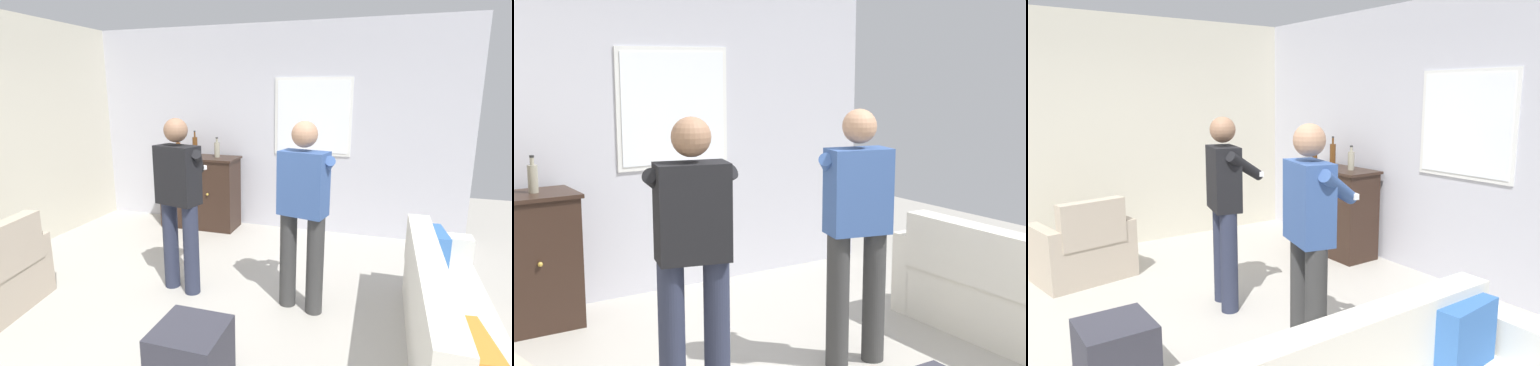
{
  "view_description": "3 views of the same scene",
  "coord_description": "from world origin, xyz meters",
  "views": [
    {
      "loc": [
        1.52,
        -2.74,
        1.91
      ],
      "look_at": [
        0.45,
        0.64,
        1.1
      ],
      "focal_mm": 28.0,
      "sensor_mm": 36.0,
      "label": 1
    },
    {
      "loc": [
        -2.0,
        -2.94,
        1.97
      ],
      "look_at": [
        0.32,
        0.63,
        1.24
      ],
      "focal_mm": 50.0,
      "sensor_mm": 36.0,
      "label": 2
    },
    {
      "loc": [
        3.47,
        -1.5,
        1.87
      ],
      "look_at": [
        0.44,
        0.63,
        1.2
      ],
      "focal_mm": 35.0,
      "sensor_mm": 36.0,
      "label": 3
    }
  ],
  "objects": [
    {
      "name": "person_standing_right",
      "position": [
        0.91,
        0.51,
        0.94
      ],
      "size": [
        0.54,
        0.51,
        1.68
      ],
      "color": "#383838",
      "rests_on": "ground"
    },
    {
      "name": "bottle_liquor_amber",
      "position": [
        -1.0,
        2.35,
        1.16
      ],
      "size": [
        0.07,
        0.07,
        0.35
      ],
      "color": "#593314",
      "rests_on": "sideboard_cabinet"
    },
    {
      "name": "wall_side_left",
      "position": [
        -2.66,
        0.0,
        1.4
      ],
      "size": [
        0.12,
        5.2,
        2.8
      ],
      "primitive_type": "cube",
      "color": "beige",
      "rests_on": "ground"
    },
    {
      "name": "bottle_wine_green",
      "position": [
        -1.21,
        2.24,
        1.13
      ],
      "size": [
        0.07,
        0.07,
        0.28
      ],
      "color": "#593314",
      "rests_on": "sideboard_cabinet"
    },
    {
      "name": "ottoman",
      "position": [
        0.41,
        -0.68,
        0.21
      ],
      "size": [
        0.45,
        0.45,
        0.43
      ],
      "primitive_type": "cube",
      "color": "#33333D",
      "rests_on": "ground"
    },
    {
      "name": "ground",
      "position": [
        0.0,
        0.0,
        0.0
      ],
      "size": [
        10.4,
        10.4,
        0.0
      ],
      "primitive_type": "plane",
      "color": "#B2ADA3"
    },
    {
      "name": "sideboard_cabinet",
      "position": [
        -0.92,
        2.3,
        0.51
      ],
      "size": [
        1.11,
        0.49,
        1.02
      ],
      "color": "black",
      "rests_on": "ground"
    },
    {
      "name": "person_standing_left",
      "position": [
        -0.27,
        0.51,
        0.94
      ],
      "size": [
        0.54,
        0.51,
        1.68
      ],
      "color": "#282D42",
      "rests_on": "ground"
    },
    {
      "name": "armchair",
      "position": [
        -1.67,
        -0.37,
        0.29
      ],
      "size": [
        0.79,
        0.98,
        0.85
      ],
      "color": "#B2A38E",
      "rests_on": "ground"
    },
    {
      "name": "wall_back_with_window",
      "position": [
        0.02,
        2.66,
        1.41
      ],
      "size": [
        5.2,
        0.15,
        2.8
      ],
      "color": "silver",
      "rests_on": "ground"
    },
    {
      "name": "bottle_spirits_clear",
      "position": [
        -0.66,
        2.32,
        1.13
      ],
      "size": [
        0.07,
        0.07,
        0.28
      ],
      "color": "gray",
      "rests_on": "sideboard_cabinet"
    }
  ]
}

